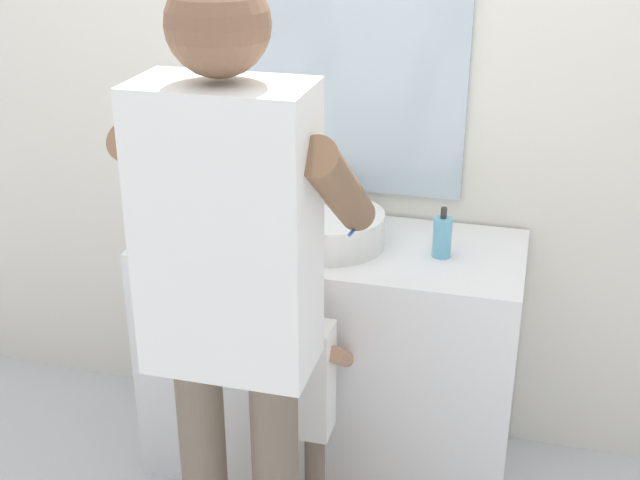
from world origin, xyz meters
TOP-DOWN VIEW (x-y plane):
  - back_wall at (0.00, 0.62)m, footprint 4.40×0.10m
  - vanity_cabinet at (0.00, 0.30)m, footprint 1.25×0.54m
  - sink_basin at (0.00, 0.28)m, footprint 0.35×0.35m
  - faucet at (0.00, 0.49)m, footprint 0.18×0.14m
  - toothbrush_cup at (-0.37, 0.33)m, footprint 0.07×0.07m
  - soap_bottle at (0.36, 0.28)m, footprint 0.06×0.06m
  - child_toddler at (0.00, -0.10)m, footprint 0.28×0.28m
  - adult_parent at (-0.08, -0.40)m, footprint 0.56×0.58m

SIDE VIEW (x-z plane):
  - vanity_cabinet at x=0.00m, z-range 0.00..0.87m
  - child_toddler at x=0.00m, z-range 0.09..1.00m
  - toothbrush_cup at x=-0.37m, z-range 0.82..1.03m
  - sink_basin at x=0.00m, z-range 0.87..0.98m
  - soap_bottle at x=0.36m, z-range 0.85..1.02m
  - faucet at x=0.00m, z-range 0.86..1.04m
  - adult_parent at x=-0.08m, z-range 0.18..1.99m
  - back_wall at x=0.00m, z-range 0.00..2.70m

